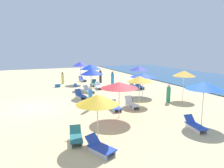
# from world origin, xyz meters

# --- Properties ---
(ground_plane) EXTENTS (60.00, 60.00, 0.00)m
(ground_plane) POSITION_xyz_m (0.00, 0.00, 0.00)
(ground_plane) COLOR beige
(umbrella_0) EXTENTS (1.95, 1.95, 2.55)m
(umbrella_0) POSITION_xyz_m (2.33, 12.27, 2.30)
(umbrella_0) COLOR silver
(umbrella_0) RESTS_ON ground_plane
(umbrella_1) EXTENTS (2.06, 2.06, 2.34)m
(umbrella_1) POSITION_xyz_m (7.11, 2.47, 2.10)
(umbrella_1) COLOR silver
(umbrella_1) RESTS_ON ground_plane
(lounge_chair_1_0) EXTENTS (1.55, 1.13, 0.65)m
(lounge_chair_1_0) POSITION_xyz_m (8.17, 2.18, 0.25)
(lounge_chair_1_0) COLOR silver
(lounge_chair_1_0) RESTS_ON ground_plane
(lounge_chair_1_1) EXTENTS (1.45, 0.81, 0.65)m
(lounge_chair_1_1) POSITION_xyz_m (6.79, 1.46, 0.26)
(lounge_chair_1_1) COLOR silver
(lounge_chair_1_1) RESTS_ON ground_plane
(umbrella_2) EXTENTS (2.20, 2.20, 2.56)m
(umbrella_2) POSITION_xyz_m (7.35, 9.10, 2.32)
(umbrella_2) COLOR silver
(umbrella_2) RESTS_ON ground_plane
(lounge_chair_2_0) EXTENTS (1.57, 0.77, 0.66)m
(lounge_chair_2_0) POSITION_xyz_m (7.96, 7.93, 0.25)
(lounge_chair_2_0) COLOR silver
(lounge_chair_2_0) RESTS_ON ground_plane
(umbrella_3) EXTENTS (2.29, 2.29, 2.69)m
(umbrella_3) POSITION_xyz_m (-5.56, 6.23, 2.43)
(umbrella_3) COLOR silver
(umbrella_3) RESTS_ON ground_plane
(lounge_chair_3_0) EXTENTS (1.57, 0.84, 0.69)m
(lounge_chair_3_0) POSITION_xyz_m (-5.05, 6.97, 0.27)
(lounge_chair_3_0) COLOR silver
(lounge_chair_3_0) RESTS_ON ground_plane
(lounge_chair_3_1) EXTENTS (1.51, 1.14, 0.73)m
(lounge_chair_3_1) POSITION_xyz_m (-6.89, 6.97, 0.28)
(lounge_chair_3_1) COLOR silver
(lounge_chair_3_1) RESTS_ON ground_plane
(umbrella_4) EXTENTS (2.43, 2.43, 2.35)m
(umbrella_4) POSITION_xyz_m (4.42, 4.92, 2.16)
(umbrella_4) COLOR silver
(umbrella_4) RESTS_ON ground_plane
(lounge_chair_4_0) EXTENTS (1.51, 0.74, 0.62)m
(lounge_chair_4_0) POSITION_xyz_m (2.80, 5.36, 0.23)
(lounge_chair_4_0) COLOR silver
(lounge_chair_4_0) RESTS_ON ground_plane
(umbrella_5) EXTENTS (1.91, 1.91, 2.77)m
(umbrella_5) POSITION_xyz_m (-9.11, 6.04, 2.51)
(umbrella_5) COLOR silver
(umbrella_5) RESTS_ON ground_plane
(lounge_chair_5_0) EXTENTS (1.44, 0.92, 0.69)m
(lounge_chair_5_0) POSITION_xyz_m (-10.66, 6.69, 0.26)
(lounge_chair_5_0) COLOR silver
(lounge_chair_5_0) RESTS_ON ground_plane
(umbrella_6) EXTENTS (2.38, 2.38, 2.18)m
(umbrella_6) POSITION_xyz_m (-0.20, 9.64, 1.99)
(umbrella_6) COLOR silver
(umbrella_6) RESTS_ON ground_plane
(umbrella_7) EXTENTS (2.16, 2.16, 2.59)m
(umbrella_7) POSITION_xyz_m (-2.12, 5.25, 2.32)
(umbrella_7) COLOR silver
(umbrella_7) RESTS_ON ground_plane
(lounge_chair_7_0) EXTENTS (1.48, 0.79, 0.74)m
(lounge_chair_7_0) POSITION_xyz_m (-1.72, 3.98, 0.25)
(lounge_chair_7_0) COLOR silver
(lounge_chair_7_0) RESTS_ON ground_plane
(lounge_chair_7_1) EXTENTS (1.43, 1.03, 0.73)m
(lounge_chair_7_1) POSITION_xyz_m (-3.42, 5.31, 0.28)
(lounge_chair_7_1) COLOR silver
(lounge_chair_7_1) RESTS_ON ground_plane
(umbrella_8) EXTENTS (1.99, 1.99, 2.29)m
(umbrella_8) POSITION_xyz_m (2.09, 7.88, 2.05)
(umbrella_8) COLOR silver
(umbrella_8) RESTS_ON ground_plane
(lounge_chair_8_0) EXTENTS (1.45, 0.64, 0.82)m
(lounge_chair_8_0) POSITION_xyz_m (2.86, 6.76, 0.29)
(lounge_chair_8_0) COLOR silver
(lounge_chair_8_0) RESTS_ON ground_plane
(lounge_chair_8_1) EXTENTS (1.49, 0.78, 0.70)m
(lounge_chair_8_1) POSITION_xyz_m (2.71, 6.82, 0.24)
(lounge_chair_8_1) COLOR silver
(lounge_chair_8_1) RESTS_ON ground_plane
(umbrella_9) EXTENTS (2.23, 2.23, 2.41)m
(umbrella_9) POSITION_xyz_m (-4.44, 11.78, 2.16)
(umbrella_9) COLOR silver
(umbrella_9) RESTS_ON ground_plane
(lounge_chair_9_0) EXTENTS (1.38, 0.79, 0.65)m
(lounge_chair_9_0) POSITION_xyz_m (-3.22, 11.18, 0.24)
(lounge_chair_9_0) COLOR silver
(lounge_chair_9_0) RESTS_ON ground_plane
(lounge_chair_9_1) EXTENTS (1.47, 1.03, 0.70)m
(lounge_chair_9_1) POSITION_xyz_m (-4.02, 10.94, 0.24)
(lounge_chair_9_1) COLOR silver
(lounge_chair_9_1) RESTS_ON ground_plane
(beachgoer_0) EXTENTS (0.45, 0.45, 1.74)m
(beachgoer_0) POSITION_xyz_m (-8.61, 8.55, 0.83)
(beachgoer_0) COLOR #352933
(beachgoer_0) RESTS_ON ground_plane
(beachgoer_1) EXTENTS (0.30, 0.30, 1.67)m
(beachgoer_1) POSITION_xyz_m (1.89, 3.79, 0.79)
(beachgoer_1) COLOR #3185D9
(beachgoer_1) RESTS_ON ground_plane
(beachgoer_2) EXTENTS (0.42, 0.42, 1.73)m
(beachgoer_2) POSITION_xyz_m (-6.14, 9.16, 0.80)
(beachgoer_2) COLOR #2E96D7
(beachgoer_2) RESTS_ON ground_plane
(beachgoer_3) EXTENTS (0.41, 0.41, 1.50)m
(beachgoer_3) POSITION_xyz_m (-9.89, 3.91, 0.70)
(beachgoer_3) COLOR #E0D15F
(beachgoer_3) RESTS_ON ground_plane
(beachgoer_4) EXTENTS (0.48, 0.48, 1.51)m
(beachgoer_4) POSITION_xyz_m (2.66, 10.38, 0.70)
(beachgoer_4) COLOR #32946A
(beachgoer_4) RESTS_ON ground_plane
(cooler_box_0) EXTENTS (0.59, 0.47, 0.34)m
(cooler_box_0) POSITION_xyz_m (-7.33, 4.89, 0.17)
(cooler_box_0) COLOR blue
(cooler_box_0) RESTS_ON ground_plane
(cooler_box_1) EXTENTS (0.38, 0.59, 0.34)m
(cooler_box_1) POSITION_xyz_m (-7.87, 2.93, 0.17)
(cooler_box_1) COLOR #1E64AF
(cooler_box_1) RESTS_ON ground_plane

